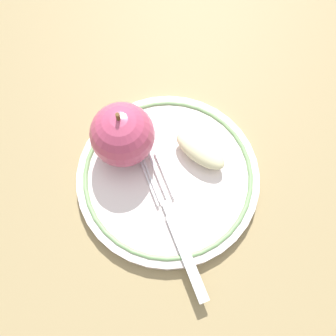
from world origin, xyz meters
name	(u,v)px	position (x,y,z in m)	size (l,w,h in m)	color
ground_plane	(149,186)	(0.00, 0.00, 0.00)	(2.00, 2.00, 0.00)	olive
plate	(168,176)	(0.02, 0.02, 0.01)	(0.23, 0.23, 0.02)	silver
apple_red_whole	(122,135)	(-0.05, 0.03, 0.05)	(0.08, 0.08, 0.09)	#B23F60
apple_slice_front	(200,151)	(0.04, 0.06, 0.03)	(0.07, 0.03, 0.02)	beige
fork	(175,227)	(0.05, -0.04, 0.02)	(0.15, 0.15, 0.00)	silver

